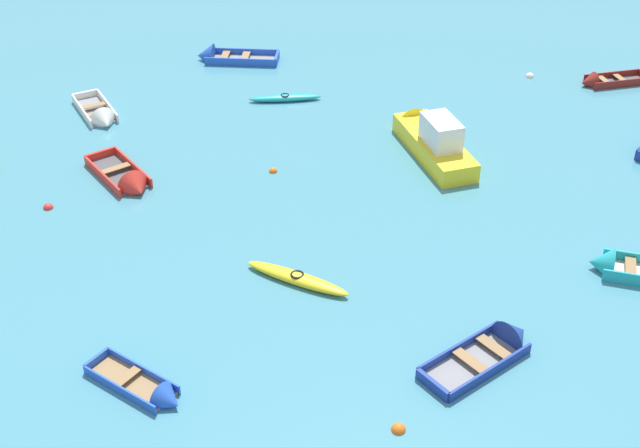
{
  "coord_description": "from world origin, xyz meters",
  "views": [
    {
      "loc": [
        3.41,
        -2.39,
        15.41
      ],
      "look_at": [
        0.0,
        20.31,
        0.15
      ],
      "focal_mm": 47.65,
      "sensor_mm": 36.0,
      "label": 1
    }
  ],
  "objects_px": {
    "rowboat_white_outer_right": "(101,117)",
    "rowboat_maroon_near_right": "(601,82)",
    "rowboat_deep_blue_near_camera": "(500,345)",
    "kayak_yellow_cluster_inner": "(297,278)",
    "motor_launch_yellow_near_left": "(431,138)",
    "mooring_buoy_outer_edge": "(530,77)",
    "mooring_buoy_near_foreground": "(273,172)",
    "rowboat_turquoise_far_back": "(625,268)",
    "mooring_buoy_midfield": "(398,430)",
    "kayak_turquoise_midfield_left": "(285,98)",
    "mooring_buoy_between_boats_right": "(48,208)",
    "rowboat_red_far_right": "(129,183)",
    "rowboat_blue_cluster_outer": "(153,393)",
    "rowboat_blue_distant_center": "(220,57)"
  },
  "relations": [
    {
      "from": "rowboat_white_outer_right",
      "to": "rowboat_maroon_near_right",
      "type": "bearing_deg",
      "value": 17.81
    },
    {
      "from": "rowboat_deep_blue_near_camera",
      "to": "kayak_yellow_cluster_inner",
      "type": "distance_m",
      "value": 6.23
    },
    {
      "from": "rowboat_white_outer_right",
      "to": "motor_launch_yellow_near_left",
      "type": "bearing_deg",
      "value": -2.61
    },
    {
      "from": "mooring_buoy_outer_edge",
      "to": "mooring_buoy_near_foreground",
      "type": "bearing_deg",
      "value": -134.18
    },
    {
      "from": "rowboat_maroon_near_right",
      "to": "mooring_buoy_outer_edge",
      "type": "bearing_deg",
      "value": 171.84
    },
    {
      "from": "rowboat_turquoise_far_back",
      "to": "motor_launch_yellow_near_left",
      "type": "height_order",
      "value": "motor_launch_yellow_near_left"
    },
    {
      "from": "rowboat_turquoise_far_back",
      "to": "mooring_buoy_midfield",
      "type": "distance_m",
      "value": 9.6
    },
    {
      "from": "rowboat_white_outer_right",
      "to": "mooring_buoy_outer_edge",
      "type": "height_order",
      "value": "rowboat_white_outer_right"
    },
    {
      "from": "rowboat_white_outer_right",
      "to": "kayak_turquoise_midfield_left",
      "type": "height_order",
      "value": "rowboat_white_outer_right"
    },
    {
      "from": "mooring_buoy_between_boats_right",
      "to": "rowboat_red_far_right",
      "type": "bearing_deg",
      "value": 37.83
    },
    {
      "from": "rowboat_deep_blue_near_camera",
      "to": "mooring_buoy_near_foreground",
      "type": "relative_size",
      "value": 10.87
    },
    {
      "from": "rowboat_blue_cluster_outer",
      "to": "rowboat_red_far_right",
      "type": "xyz_separation_m",
      "value": [
        -4.0,
        9.71,
        0.03
      ]
    },
    {
      "from": "kayak_yellow_cluster_inner",
      "to": "rowboat_blue_cluster_outer",
      "type": "bearing_deg",
      "value": -118.17
    },
    {
      "from": "mooring_buoy_near_foreground",
      "to": "rowboat_blue_distant_center",
      "type": "bearing_deg",
      "value": 114.39
    },
    {
      "from": "rowboat_maroon_near_right",
      "to": "rowboat_deep_blue_near_camera",
      "type": "xyz_separation_m",
      "value": [
        -4.79,
        -17.91,
        -0.0
      ]
    },
    {
      "from": "rowboat_maroon_near_right",
      "to": "mooring_buoy_near_foreground",
      "type": "distance_m",
      "value": 15.81
    },
    {
      "from": "rowboat_blue_cluster_outer",
      "to": "rowboat_red_far_right",
      "type": "height_order",
      "value": "rowboat_red_far_right"
    },
    {
      "from": "rowboat_white_outer_right",
      "to": "kayak_turquoise_midfield_left",
      "type": "bearing_deg",
      "value": 22.61
    },
    {
      "from": "kayak_turquoise_midfield_left",
      "to": "kayak_yellow_cluster_inner",
      "type": "xyz_separation_m",
      "value": [
        2.63,
        -12.22,
        0.02
      ]
    },
    {
      "from": "rowboat_maroon_near_right",
      "to": "kayak_turquoise_midfield_left",
      "type": "height_order",
      "value": "rowboat_maroon_near_right"
    },
    {
      "from": "rowboat_turquoise_far_back",
      "to": "rowboat_deep_blue_near_camera",
      "type": "height_order",
      "value": "rowboat_turquoise_far_back"
    },
    {
      "from": "rowboat_white_outer_right",
      "to": "mooring_buoy_midfield",
      "type": "relative_size",
      "value": 8.95
    },
    {
      "from": "rowboat_blue_distant_center",
      "to": "rowboat_red_far_right",
      "type": "bearing_deg",
      "value": -91.93
    },
    {
      "from": "motor_launch_yellow_near_left",
      "to": "mooring_buoy_outer_edge",
      "type": "distance_m",
      "value": 8.6
    },
    {
      "from": "rowboat_blue_distant_center",
      "to": "mooring_buoy_midfield",
      "type": "relative_size",
      "value": 10.64
    },
    {
      "from": "kayak_turquoise_midfield_left",
      "to": "rowboat_deep_blue_near_camera",
      "type": "relative_size",
      "value": 0.92
    },
    {
      "from": "rowboat_red_far_right",
      "to": "mooring_buoy_between_boats_right",
      "type": "height_order",
      "value": "rowboat_red_far_right"
    },
    {
      "from": "rowboat_red_far_right",
      "to": "mooring_buoy_midfield",
      "type": "distance_m",
      "value": 14.19
    },
    {
      "from": "rowboat_maroon_near_right",
      "to": "mooring_buoy_near_foreground",
      "type": "xyz_separation_m",
      "value": [
        -12.64,
        -9.5,
        -0.15
      ]
    },
    {
      "from": "rowboat_red_far_right",
      "to": "mooring_buoy_near_foreground",
      "type": "distance_m",
      "value": 5.11
    },
    {
      "from": "rowboat_blue_cluster_outer",
      "to": "mooring_buoy_outer_edge",
      "type": "xyz_separation_m",
      "value": [
        10.43,
        21.42,
        -0.13
      ]
    },
    {
      "from": "rowboat_red_far_right",
      "to": "mooring_buoy_outer_edge",
      "type": "xyz_separation_m",
      "value": [
        14.43,
        11.71,
        -0.16
      ]
    },
    {
      "from": "rowboat_turquoise_far_back",
      "to": "mooring_buoy_between_boats_right",
      "type": "xyz_separation_m",
      "value": [
        -18.7,
        0.9,
        -0.19
      ]
    },
    {
      "from": "rowboat_blue_cluster_outer",
      "to": "mooring_buoy_near_foreground",
      "type": "distance_m",
      "value": 11.52
    },
    {
      "from": "rowboat_maroon_near_right",
      "to": "kayak_yellow_cluster_inner",
      "type": "relative_size",
      "value": 0.94
    },
    {
      "from": "rowboat_blue_cluster_outer",
      "to": "rowboat_maroon_near_right",
      "type": "distance_m",
      "value": 24.92
    },
    {
      "from": "kayak_turquoise_midfield_left",
      "to": "mooring_buoy_outer_edge",
      "type": "height_order",
      "value": "kayak_turquoise_midfield_left"
    },
    {
      "from": "mooring_buoy_between_boats_right",
      "to": "rowboat_blue_distant_center",
      "type": "bearing_deg",
      "value": 78.7
    },
    {
      "from": "rowboat_blue_distant_center",
      "to": "mooring_buoy_between_boats_right",
      "type": "distance_m",
      "value": 13.49
    },
    {
      "from": "mooring_buoy_midfield",
      "to": "rowboat_deep_blue_near_camera",
      "type": "bearing_deg",
      "value": 52.99
    },
    {
      "from": "rowboat_maroon_near_right",
      "to": "kayak_turquoise_midfield_left",
      "type": "xyz_separation_m",
      "value": [
        -13.29,
        -3.61,
        -0.01
      ]
    },
    {
      "from": "motor_launch_yellow_near_left",
      "to": "kayak_yellow_cluster_inner",
      "type": "distance_m",
      "value": 9.42
    },
    {
      "from": "kayak_turquoise_midfield_left",
      "to": "mooring_buoy_near_foreground",
      "type": "distance_m",
      "value": 5.93
    },
    {
      "from": "motor_launch_yellow_near_left",
      "to": "rowboat_white_outer_right",
      "type": "relative_size",
      "value": 1.66
    },
    {
      "from": "mooring_buoy_between_boats_right",
      "to": "motor_launch_yellow_near_left",
      "type": "bearing_deg",
      "value": 25.18
    },
    {
      "from": "mooring_buoy_outer_edge",
      "to": "rowboat_deep_blue_near_camera",
      "type": "bearing_deg",
      "value": -95.6
    },
    {
      "from": "rowboat_white_outer_right",
      "to": "mooring_buoy_near_foreground",
      "type": "relative_size",
      "value": 10.56
    },
    {
      "from": "rowboat_deep_blue_near_camera",
      "to": "rowboat_blue_distant_center",
      "type": "distance_m",
      "value": 21.85
    },
    {
      "from": "rowboat_maroon_near_right",
      "to": "mooring_buoy_between_boats_right",
      "type": "height_order",
      "value": "rowboat_maroon_near_right"
    },
    {
      "from": "motor_launch_yellow_near_left",
      "to": "mooring_buoy_midfield",
      "type": "relative_size",
      "value": 14.85
    }
  ]
}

